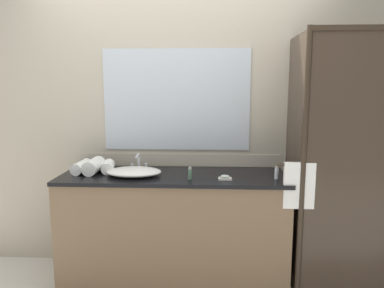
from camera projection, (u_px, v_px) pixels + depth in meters
ground_plane at (174, 279)px, 3.02m from camera, size 8.00×8.00×0.00m
wall_back_with_mirror at (177, 120)px, 3.15m from camera, size 4.40×0.06×2.60m
vanity_cabinet at (174, 228)px, 2.96m from camera, size 1.80×0.58×0.90m
shower_enclosure at (346, 167)px, 2.61m from camera, size 1.20×0.59×2.00m
sink_basin at (134, 172)px, 2.84m from camera, size 0.43×0.30×0.06m
faucet at (139, 165)px, 3.03m from camera, size 0.17×0.14×0.14m
soap_dish at (225, 178)px, 2.73m from camera, size 0.10×0.07×0.04m
amenity_bottle_body_wash at (277, 173)px, 2.74m from camera, size 0.03×0.03×0.10m
amenity_bottle_shampoo at (190, 173)px, 2.73m from camera, size 0.03×0.03×0.10m
rolled_towel_near_edge at (81, 167)px, 2.95m from camera, size 0.10×0.26×0.09m
rolled_towel_middle at (94, 166)px, 2.92m from camera, size 0.13×0.26×0.12m
rolled_towel_far_edge at (108, 167)px, 2.95m from camera, size 0.13×0.22×0.10m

